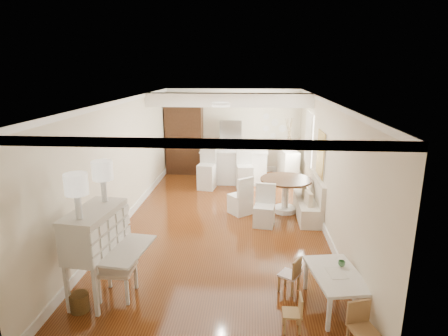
# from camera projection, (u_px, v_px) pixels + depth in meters

# --- Properties ---
(room) EXTENTS (9.00, 9.04, 2.82)m
(room) POSITION_uv_depth(u_px,v_px,m) (225.00, 135.00, 8.45)
(room) COLOR brown
(room) RESTS_ON ground
(secretary_bureau) EXTENTS (1.24, 1.26, 1.43)m
(secretary_bureau) POSITION_uv_depth(u_px,v_px,m) (97.00, 253.00, 5.73)
(secretary_bureau) COLOR beige
(secretary_bureau) RESTS_ON ground
(gustavian_armchair) EXTENTS (0.56, 0.56, 0.97)m
(gustavian_armchair) POSITION_uv_depth(u_px,v_px,m) (117.00, 268.00, 5.75)
(gustavian_armchair) COLOR silver
(gustavian_armchair) RESTS_ON ground
(wicker_basket) EXTENTS (0.33, 0.33, 0.27)m
(wicker_basket) POSITION_uv_depth(u_px,v_px,m) (79.00, 302.00, 5.48)
(wicker_basket) COLOR brown
(wicker_basket) RESTS_ON ground
(kids_table) EXTENTS (0.85, 1.22, 0.56)m
(kids_table) POSITION_uv_depth(u_px,v_px,m) (335.00, 290.00, 5.52)
(kids_table) COLOR silver
(kids_table) RESTS_ON ground
(kids_chair_a) EXTENTS (0.25, 0.25, 0.53)m
(kids_chair_a) POSITION_uv_depth(u_px,v_px,m) (292.00, 312.00, 5.05)
(kids_chair_a) COLOR #AB844E
(kids_chair_a) RESTS_ON ground
(kids_chair_b) EXTENTS (0.40, 0.40, 0.60)m
(kids_chair_b) POSITION_uv_depth(u_px,v_px,m) (289.00, 274.00, 5.92)
(kids_chair_b) COLOR olive
(kids_chair_b) RESTS_ON ground
(kids_chair_c) EXTENTS (0.39, 0.39, 0.65)m
(kids_chair_c) POSITION_uv_depth(u_px,v_px,m) (363.00, 329.00, 4.64)
(kids_chair_c) COLOR #A5784B
(kids_chair_c) RESTS_ON ground
(banquette) EXTENTS (0.52, 1.60, 0.98)m
(banquette) POSITION_uv_depth(u_px,v_px,m) (308.00, 197.00, 8.87)
(banquette) COLOR silver
(banquette) RESTS_ON ground
(dining_table) EXTENTS (1.37, 1.37, 0.85)m
(dining_table) POSITION_uv_depth(u_px,v_px,m) (285.00, 195.00, 9.20)
(dining_table) COLOR #412615
(dining_table) RESTS_ON ground
(slip_chair_near) EXTENTS (0.51, 0.53, 0.94)m
(slip_chair_near) POSITION_uv_depth(u_px,v_px,m) (264.00, 206.00, 8.37)
(slip_chair_near) COLOR white
(slip_chair_near) RESTS_ON ground
(slip_chair_far) EXTENTS (0.64, 0.65, 0.95)m
(slip_chair_far) POSITION_uv_depth(u_px,v_px,m) (240.00, 195.00, 9.08)
(slip_chair_far) COLOR white
(slip_chair_far) RESTS_ON ground
(breakfast_counter) EXTENTS (2.05, 0.65, 1.03)m
(breakfast_counter) POSITION_uv_depth(u_px,v_px,m) (234.00, 167.00, 11.50)
(breakfast_counter) COLOR white
(breakfast_counter) RESTS_ON ground
(bar_stool_left) EXTENTS (0.54, 0.54, 1.18)m
(bar_stool_left) POSITION_uv_depth(u_px,v_px,m) (207.00, 169.00, 10.92)
(bar_stool_left) COLOR silver
(bar_stool_left) RESTS_ON ground
(bar_stool_right) EXTENTS (0.52, 0.52, 1.13)m
(bar_stool_right) POSITION_uv_depth(u_px,v_px,m) (245.00, 171.00, 10.88)
(bar_stool_right) COLOR silver
(bar_stool_right) RESTS_ON ground
(pantry_cabinet) EXTENTS (1.20, 0.60, 2.30)m
(pantry_cabinet) POSITION_uv_depth(u_px,v_px,m) (185.00, 139.00, 12.50)
(pantry_cabinet) COLOR #381E11
(pantry_cabinet) RESTS_ON ground
(fridge) EXTENTS (0.75, 0.65, 1.80)m
(fridge) POSITION_uv_depth(u_px,v_px,m) (241.00, 148.00, 12.40)
(fridge) COLOR silver
(fridge) RESTS_ON ground
(sideboard) EXTENTS (0.63, 1.09, 0.98)m
(sideboard) POSITION_uv_depth(u_px,v_px,m) (288.00, 165.00, 11.79)
(sideboard) COLOR white
(sideboard) RESTS_ON ground
(pencil_cup) EXTENTS (0.11, 0.11, 0.08)m
(pencil_cup) POSITION_uv_depth(u_px,v_px,m) (342.00, 264.00, 5.64)
(pencil_cup) COLOR #55915C
(pencil_cup) RESTS_ON kids_table
(branch_vase) EXTENTS (0.23, 0.23, 0.19)m
(branch_vase) POSITION_uv_depth(u_px,v_px,m) (291.00, 147.00, 11.60)
(branch_vase) COLOR white
(branch_vase) RESTS_ON sideboard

